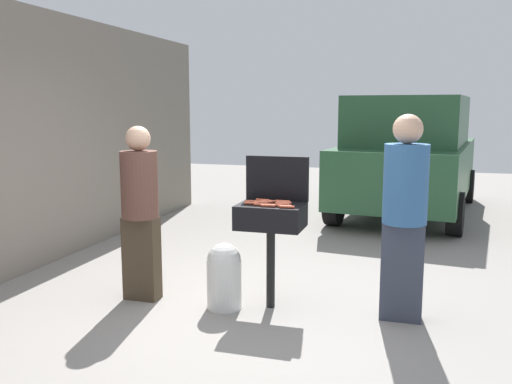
{
  "coord_description": "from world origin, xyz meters",
  "views": [
    {
      "loc": [
        1.51,
        -4.67,
        1.86
      ],
      "look_at": [
        -0.08,
        0.62,
        1.0
      ],
      "focal_mm": 38.87,
      "sensor_mm": 36.0,
      "label": 1
    }
  ],
  "objects_px": {
    "bbq_grill": "(271,220)",
    "hot_dog_3": "(275,205)",
    "hot_dog_11": "(252,202)",
    "hot_dog_15": "(287,207)",
    "person_left": "(140,207)",
    "hot_dog_1": "(261,203)",
    "hot_dog_14": "(283,202)",
    "hot_dog_8": "(268,201)",
    "hot_dog_9": "(261,205)",
    "hot_dog_12": "(282,204)",
    "parked_minivan": "(409,155)",
    "hot_dog_0": "(285,206)",
    "hot_dog_6": "(263,200)",
    "hot_dog_5": "(268,206)",
    "hot_dog_10": "(284,203)",
    "hot_dog_13": "(265,202)",
    "hot_dog_7": "(283,205)",
    "hot_dog_2": "(251,203)",
    "propane_tank": "(224,275)",
    "hot_dog_4": "(282,201)"
  },
  "relations": [
    {
      "from": "bbq_grill",
      "to": "hot_dog_3",
      "type": "xyz_separation_m",
      "value": [
        0.07,
        -0.1,
        0.16
      ]
    },
    {
      "from": "hot_dog_11",
      "to": "hot_dog_15",
      "type": "distance_m",
      "value": 0.41
    },
    {
      "from": "bbq_grill",
      "to": "person_left",
      "type": "height_order",
      "value": "person_left"
    },
    {
      "from": "hot_dog_1",
      "to": "hot_dog_14",
      "type": "bearing_deg",
      "value": 25.89
    },
    {
      "from": "hot_dog_8",
      "to": "hot_dog_9",
      "type": "height_order",
      "value": "same"
    },
    {
      "from": "hot_dog_12",
      "to": "parked_minivan",
      "type": "bearing_deg",
      "value": 79.25
    },
    {
      "from": "hot_dog_0",
      "to": "hot_dog_15",
      "type": "bearing_deg",
      "value": -46.46
    },
    {
      "from": "hot_dog_6",
      "to": "hot_dog_8",
      "type": "bearing_deg",
      "value": -31.82
    },
    {
      "from": "hot_dog_5",
      "to": "hot_dog_10",
      "type": "height_order",
      "value": "same"
    },
    {
      "from": "hot_dog_6",
      "to": "hot_dog_13",
      "type": "xyz_separation_m",
      "value": [
        0.05,
        -0.09,
        0.0
      ]
    },
    {
      "from": "hot_dog_7",
      "to": "parked_minivan",
      "type": "height_order",
      "value": "parked_minivan"
    },
    {
      "from": "bbq_grill",
      "to": "hot_dog_9",
      "type": "height_order",
      "value": "hot_dog_9"
    },
    {
      "from": "hot_dog_8",
      "to": "hot_dog_14",
      "type": "height_order",
      "value": "same"
    },
    {
      "from": "parked_minivan",
      "to": "hot_dog_3",
      "type": "bearing_deg",
      "value": 86.04
    },
    {
      "from": "hot_dog_3",
      "to": "hot_dog_13",
      "type": "height_order",
      "value": "same"
    },
    {
      "from": "bbq_grill",
      "to": "hot_dog_2",
      "type": "height_order",
      "value": "hot_dog_2"
    },
    {
      "from": "hot_dog_8",
      "to": "hot_dog_1",
      "type": "bearing_deg",
      "value": -114.71
    },
    {
      "from": "hot_dog_11",
      "to": "hot_dog_7",
      "type": "bearing_deg",
      "value": -12.73
    },
    {
      "from": "hot_dog_1",
      "to": "hot_dog_15",
      "type": "bearing_deg",
      "value": -27.54
    },
    {
      "from": "hot_dog_0",
      "to": "hot_dog_12",
      "type": "height_order",
      "value": "same"
    },
    {
      "from": "hot_dog_5",
      "to": "hot_dog_8",
      "type": "bearing_deg",
      "value": 104.66
    },
    {
      "from": "hot_dog_7",
      "to": "hot_dog_8",
      "type": "relative_size",
      "value": 1.0
    },
    {
      "from": "hot_dog_3",
      "to": "hot_dog_1",
      "type": "bearing_deg",
      "value": 151.73
    },
    {
      "from": "hot_dog_6",
      "to": "hot_dog_15",
      "type": "xyz_separation_m",
      "value": [
        0.3,
        -0.28,
        0.0
      ]
    },
    {
      "from": "hot_dog_0",
      "to": "hot_dog_7",
      "type": "relative_size",
      "value": 1.0
    },
    {
      "from": "hot_dog_10",
      "to": "hot_dog_15",
      "type": "bearing_deg",
      "value": -70.29
    },
    {
      "from": "bbq_grill",
      "to": "person_left",
      "type": "distance_m",
      "value": 1.26
    },
    {
      "from": "hot_dog_6",
      "to": "hot_dog_7",
      "type": "xyz_separation_m",
      "value": [
        0.24,
        -0.18,
        0.0
      ]
    },
    {
      "from": "hot_dog_13",
      "to": "parked_minivan",
      "type": "bearing_deg",
      "value": 77.3
    },
    {
      "from": "hot_dog_0",
      "to": "hot_dog_5",
      "type": "height_order",
      "value": "same"
    },
    {
      "from": "hot_dog_1",
      "to": "person_left",
      "type": "bearing_deg",
      "value": -174.08
    },
    {
      "from": "hot_dog_6",
      "to": "parked_minivan",
      "type": "relative_size",
      "value": 0.03
    },
    {
      "from": "hot_dog_2",
      "to": "parked_minivan",
      "type": "height_order",
      "value": "parked_minivan"
    },
    {
      "from": "hot_dog_6",
      "to": "person_left",
      "type": "bearing_deg",
      "value": -167.22
    },
    {
      "from": "hot_dog_5",
      "to": "hot_dog_14",
      "type": "xyz_separation_m",
      "value": [
        0.08,
        0.22,
        0.0
      ]
    },
    {
      "from": "hot_dog_1",
      "to": "propane_tank",
      "type": "distance_m",
      "value": 0.75
    },
    {
      "from": "hot_dog_10",
      "to": "hot_dog_14",
      "type": "distance_m",
      "value": 0.04
    },
    {
      "from": "hot_dog_13",
      "to": "parked_minivan",
      "type": "height_order",
      "value": "parked_minivan"
    },
    {
      "from": "hot_dog_1",
      "to": "hot_dog_14",
      "type": "relative_size",
      "value": 1.0
    },
    {
      "from": "hot_dog_0",
      "to": "hot_dog_11",
      "type": "bearing_deg",
      "value": 156.59
    },
    {
      "from": "hot_dog_0",
      "to": "hot_dog_14",
      "type": "height_order",
      "value": "same"
    },
    {
      "from": "hot_dog_5",
      "to": "hot_dog_15",
      "type": "bearing_deg",
      "value": -4.47
    },
    {
      "from": "hot_dog_0",
      "to": "parked_minivan",
      "type": "relative_size",
      "value": 0.03
    },
    {
      "from": "hot_dog_4",
      "to": "hot_dog_9",
      "type": "bearing_deg",
      "value": -122.83
    },
    {
      "from": "hot_dog_6",
      "to": "hot_dog_12",
      "type": "relative_size",
      "value": 1.0
    },
    {
      "from": "hot_dog_9",
      "to": "hot_dog_10",
      "type": "xyz_separation_m",
      "value": [
        0.18,
        0.15,
        0.0
      ]
    },
    {
      "from": "hot_dog_1",
      "to": "hot_dog_11",
      "type": "height_order",
      "value": "same"
    },
    {
      "from": "hot_dog_6",
      "to": "hot_dog_14",
      "type": "distance_m",
      "value": 0.21
    },
    {
      "from": "hot_dog_12",
      "to": "hot_dog_14",
      "type": "height_order",
      "value": "same"
    },
    {
      "from": "hot_dog_0",
      "to": "hot_dog_11",
      "type": "distance_m",
      "value": 0.37
    }
  ]
}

